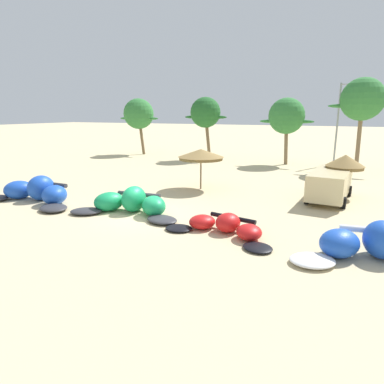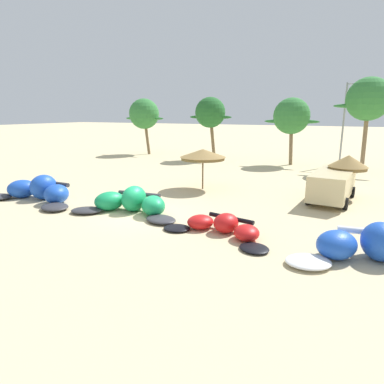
% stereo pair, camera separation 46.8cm
% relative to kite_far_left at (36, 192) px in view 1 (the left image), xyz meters
% --- Properties ---
extents(ground_plane, '(260.00, 260.00, 0.00)m').
position_rel_kite_far_left_xyz_m(ground_plane, '(7.36, 0.36, -0.58)').
color(ground_plane, beige).
extents(kite_far_left, '(7.14, 3.28, 1.53)m').
position_rel_kite_far_left_xyz_m(kite_far_left, '(0.00, 0.00, 0.00)').
color(kite_far_left, '#333338').
rests_on(kite_far_left, ground).
extents(kite_left, '(6.39, 3.26, 1.40)m').
position_rel_kite_far_left_xyz_m(kite_left, '(6.65, 0.38, -0.05)').
color(kite_left, '#333338').
rests_on(kite_left, ground).
extents(kite_left_of_center, '(5.38, 2.96, 0.87)m').
position_rel_kite_far_left_xyz_m(kite_left_of_center, '(12.27, -0.50, -0.25)').
color(kite_left_of_center, black).
rests_on(kite_left_of_center, ground).
extents(kite_center, '(6.83, 3.54, 1.41)m').
position_rel_kite_far_left_xyz_m(kite_center, '(18.45, -0.79, -0.04)').
color(kite_center, white).
rests_on(kite_center, ground).
extents(beach_umbrella_near_van, '(3.19, 3.19, 2.82)m').
position_rel_kite_far_left_xyz_m(beach_umbrella_near_van, '(7.71, 7.34, 1.86)').
color(beach_umbrella_near_van, brown).
rests_on(beach_umbrella_near_van, ground).
extents(beach_umbrella_middle, '(2.38, 2.38, 2.68)m').
position_rel_kite_far_left_xyz_m(beach_umbrella_middle, '(16.85, 9.26, 1.64)').
color(beach_umbrella_middle, brown).
rests_on(beach_umbrella_middle, ground).
extents(parked_van, '(2.56, 5.50, 1.84)m').
position_rel_kite_far_left_xyz_m(parked_van, '(16.15, 7.97, 0.51)').
color(parked_van, beige).
rests_on(parked_van, ground).
extents(palm_leftmost, '(5.71, 3.81, 7.01)m').
position_rel_kite_far_left_xyz_m(palm_leftmost, '(-7.61, 22.78, 4.48)').
color(palm_leftmost, brown).
rests_on(palm_leftmost, ground).
extents(palm_left, '(5.08, 3.39, 6.97)m').
position_rel_kite_far_left_xyz_m(palm_left, '(2.06, 21.63, 4.63)').
color(palm_left, brown).
rests_on(palm_left, ground).
extents(palm_left_of_gap, '(5.44, 3.63, 6.75)m').
position_rel_kite_far_left_xyz_m(palm_left_of_gap, '(10.97, 21.64, 4.30)').
color(palm_left_of_gap, '#7F6647').
rests_on(palm_left_of_gap, ground).
extents(palm_center_left, '(5.64, 3.76, 8.30)m').
position_rel_kite_far_left_xyz_m(palm_center_left, '(17.68, 20.23, 5.78)').
color(palm_center_left, '#7F6647').
rests_on(palm_center_left, ground).
extents(lamppost_west, '(1.94, 0.24, 8.14)m').
position_rel_kite_far_left_xyz_m(lamppost_west, '(15.89, 23.69, 4.03)').
color(lamppost_west, gray).
rests_on(lamppost_west, ground).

